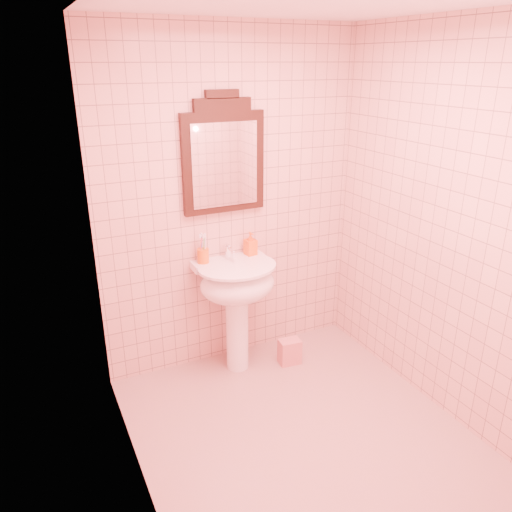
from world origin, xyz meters
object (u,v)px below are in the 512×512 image
mirror (224,158)px  toothbrush_cup (203,256)px  soap_dispenser (250,244)px  pedestal_sink (237,290)px  towel (290,352)px

mirror → toothbrush_cup: (-0.20, -0.05, -0.69)m
mirror → soap_dispenser: (0.18, -0.05, -0.65)m
pedestal_sink → soap_dispenser: 0.37m
pedestal_sink → toothbrush_cup: 0.36m
mirror → soap_dispenser: mirror is taller
toothbrush_cup → pedestal_sink: bearing=-37.0°
pedestal_sink → towel: bearing=-17.6°
toothbrush_cup → mirror: bearing=14.4°
mirror → towel: mirror is taller
mirror → toothbrush_cup: 0.72m
toothbrush_cup → soap_dispenser: 0.38m
toothbrush_cup → soap_dispenser: toothbrush_cup is taller
soap_dispenser → towel: bearing=-59.2°
mirror → towel: bearing=-39.8°
towel → soap_dispenser: bearing=127.8°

